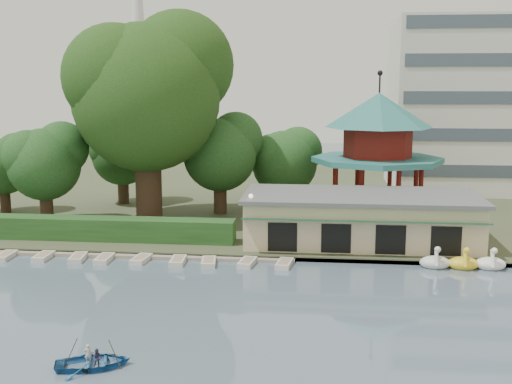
# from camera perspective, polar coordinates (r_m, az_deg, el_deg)

# --- Properties ---
(ground_plane) EXTENTS (220.00, 220.00, 0.00)m
(ground_plane) POSITION_cam_1_polar(r_m,az_deg,el_deg) (32.41, -7.11, -14.18)
(ground_plane) COLOR slate
(ground_plane) RESTS_ON ground
(shore) EXTENTS (220.00, 70.00, 0.40)m
(shore) POSITION_cam_1_polar(r_m,az_deg,el_deg) (82.12, 1.12, 0.74)
(shore) COLOR #424930
(shore) RESTS_ON ground
(embankment) EXTENTS (220.00, 0.60, 0.30)m
(embankment) POSITION_cam_1_polar(r_m,az_deg,el_deg) (48.40, -2.46, -5.77)
(embankment) COLOR gray
(embankment) RESTS_ON ground
(dock) EXTENTS (34.00, 1.60, 0.24)m
(dock) POSITION_cam_1_polar(r_m,az_deg,el_deg) (51.43, -15.87, -5.23)
(dock) COLOR gray
(dock) RESTS_ON ground
(boathouse) EXTENTS (18.60, 9.39, 3.90)m
(boathouse) POSITION_cam_1_polar(r_m,az_deg,el_deg) (51.99, 9.28, -2.27)
(boathouse) COLOR beige
(boathouse) RESTS_ON shore
(pavilion) EXTENTS (12.40, 12.40, 13.50)m
(pavilion) POSITION_cam_1_polar(r_m,az_deg,el_deg) (61.27, 10.78, 4.34)
(pavilion) COLOR beige
(pavilion) RESTS_ON shore
(broadcast_tower) EXTENTS (8.00, 8.00, 96.00)m
(broadcast_tower) POSITION_cam_1_polar(r_m,az_deg,el_deg) (176.99, -10.48, 16.41)
(broadcast_tower) COLOR silver
(broadcast_tower) RESTS_ON ground
(hedge) EXTENTS (30.00, 2.00, 1.80)m
(hedge) POSITION_cam_1_polar(r_m,az_deg,el_deg) (55.25, -17.55, -3.03)
(hedge) COLOR #244F20
(hedge) RESTS_ON shore
(lamp_post) EXTENTS (0.36, 0.36, 4.28)m
(lamp_post) POSITION_cam_1_polar(r_m,az_deg,el_deg) (49.10, -0.46, -1.70)
(lamp_post) COLOR black
(lamp_post) RESTS_ON shore
(big_tree) EXTENTS (14.71, 13.70, 19.22)m
(big_tree) POSITION_cam_1_polar(r_m,az_deg,el_deg) (59.16, -9.54, 9.20)
(big_tree) COLOR #3A281C
(big_tree) RESTS_ON shore
(small_trees) EXTENTS (40.10, 16.75, 9.85)m
(small_trees) POSITION_cam_1_polar(r_m,az_deg,el_deg) (63.73, -11.78, 3.21)
(small_trees) COLOR #3A281C
(small_trees) RESTS_ON shore
(moored_rowboats) EXTENTS (32.47, 2.75, 0.36)m
(moored_rowboats) POSITION_cam_1_polar(r_m,az_deg,el_deg) (49.88, -15.83, -5.63)
(moored_rowboats) COLOR beige
(moored_rowboats) RESTS_ON ground
(rowboat_with_passengers) EXTENTS (5.64, 4.77, 2.01)m
(rowboat_with_passengers) POSITION_cam_1_polar(r_m,az_deg,el_deg) (31.63, -14.30, -14.06)
(rowboat_with_passengers) COLOR #235C96
(rowboat_with_passengers) RESTS_ON ground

